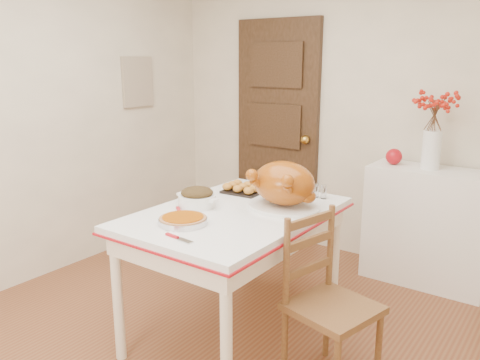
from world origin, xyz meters
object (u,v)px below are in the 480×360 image
Objects in this scene: sideboard at (427,226)px; turkey_platter at (284,186)px; kitchen_table at (235,274)px; chair_oak at (333,304)px; pumpkin_pie at (183,219)px.

turkey_platter reaches higher than sideboard.
chair_oak reaches higher than kitchen_table.
turkey_platter is (-0.54, -1.27, 0.51)m from sideboard.
kitchen_table is 1.48× the size of chair_oak.
kitchen_table is 5.06× the size of pumpkin_pie.
pumpkin_pie is at bearing 122.45° from chair_oak.
turkey_platter reaches higher than pumpkin_pie.
chair_oak is 2.03× the size of turkey_platter.
pumpkin_pie is at bearing -114.64° from sideboard.
kitchen_table is 0.63m from turkey_platter.
kitchen_table is at bearing 75.81° from pumpkin_pie.
turkey_platter reaches higher than chair_oak.
sideboard is 1.47m from turkey_platter.
pumpkin_pie is at bearing -104.19° from kitchen_table.
sideboard is 0.66× the size of kitchen_table.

